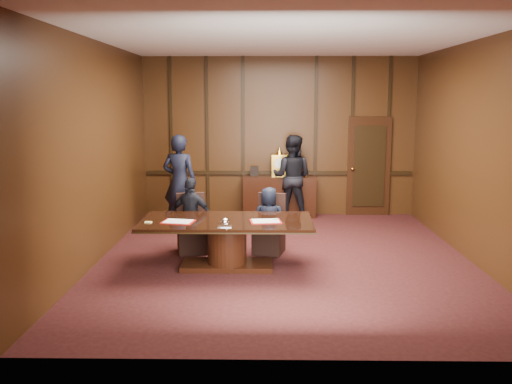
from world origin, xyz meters
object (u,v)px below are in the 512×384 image
at_px(witness_right, 292,177).
at_px(sideboard, 279,195).
at_px(signatory_left, 191,216).
at_px(signatory_right, 269,221).
at_px(conference_table, 227,236).
at_px(witness_left, 180,182).

bearing_deg(witness_right, sideboard, -15.74).
relative_size(signatory_left, signatory_right, 1.14).
relative_size(sideboard, conference_table, 0.61).
distance_m(conference_table, witness_right, 3.81).
distance_m(conference_table, signatory_right, 1.03).
distance_m(signatory_left, witness_left, 1.84).
bearing_deg(sideboard, witness_right, -30.87).
distance_m(sideboard, witness_right, 0.53).
xyz_separation_m(conference_table, witness_left, (-1.11, 2.55, 0.44)).
bearing_deg(sideboard, witness_left, -149.06).
height_order(sideboard, signatory_left, sideboard).
distance_m(sideboard, signatory_right, 2.97).
bearing_deg(conference_table, sideboard, 76.52).
bearing_deg(witness_left, signatory_right, 147.21).
bearing_deg(conference_table, witness_right, 72.02).
height_order(conference_table, signatory_left, signatory_left).
bearing_deg(signatory_left, sideboard, -100.15).
bearing_deg(witness_left, signatory_left, 116.84).
height_order(sideboard, witness_left, witness_left).
bearing_deg(witness_left, sideboard, -137.03).
relative_size(signatory_left, witness_left, 0.68).
relative_size(witness_left, witness_right, 1.04).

